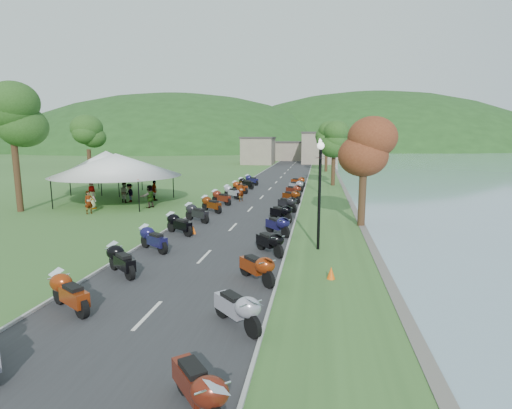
{
  "coord_description": "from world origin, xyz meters",
  "views": [
    {
      "loc": [
        4.95,
        -0.57,
        5.28
      ],
      "look_at": [
        1.28,
        22.63,
        1.3
      ],
      "focal_mm": 28.0,
      "sensor_mm": 36.0,
      "label": 1
    }
  ],
  "objects_px": {
    "pedestrian_c": "(130,202)",
    "vendor_tent_main": "(117,178)",
    "pedestrian_b": "(125,202)",
    "pedestrian_a": "(90,214)"
  },
  "relations": [
    {
      "from": "pedestrian_c",
      "to": "vendor_tent_main",
      "type": "bearing_deg",
      "value": -108.28
    },
    {
      "from": "pedestrian_b",
      "to": "pedestrian_c",
      "type": "distance_m",
      "value": 0.41
    },
    {
      "from": "pedestrian_b",
      "to": "vendor_tent_main",
      "type": "bearing_deg",
      "value": 58.2
    },
    {
      "from": "vendor_tent_main",
      "to": "pedestrian_c",
      "type": "distance_m",
      "value": 2.2
    },
    {
      "from": "pedestrian_a",
      "to": "vendor_tent_main",
      "type": "bearing_deg",
      "value": 38.74
    },
    {
      "from": "pedestrian_c",
      "to": "pedestrian_b",
      "type": "bearing_deg",
      "value": -105.36
    },
    {
      "from": "vendor_tent_main",
      "to": "pedestrian_b",
      "type": "height_order",
      "value": "vendor_tent_main"
    },
    {
      "from": "vendor_tent_main",
      "to": "pedestrian_b",
      "type": "distance_m",
      "value": 2.06
    },
    {
      "from": "pedestrian_a",
      "to": "pedestrian_b",
      "type": "xyz_separation_m",
      "value": [
        0.1,
        4.99,
        0.0
      ]
    },
    {
      "from": "pedestrian_a",
      "to": "pedestrian_b",
      "type": "distance_m",
      "value": 4.99
    }
  ]
}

